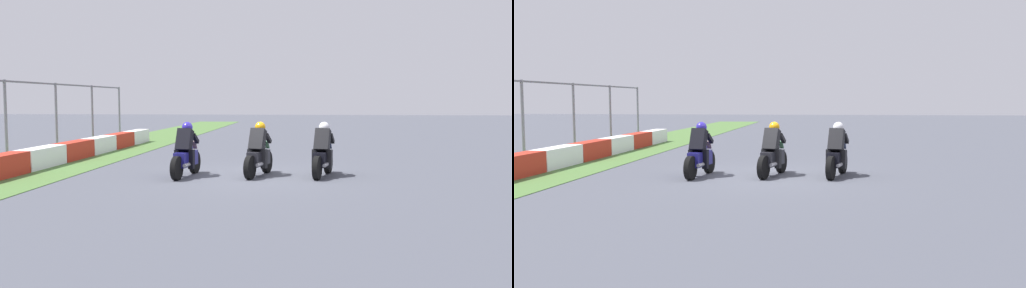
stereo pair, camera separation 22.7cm
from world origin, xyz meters
TOP-DOWN VIEW (x-y plane):
  - ground_plane at (0.00, 0.00)m, footprint 120.00×120.00m
  - grass_verge at (0.00, 6.92)m, footprint 72.00×3.80m
  - track_barrier at (0.00, 6.82)m, footprint 23.36×0.60m
  - rider_lane_a at (0.13, -1.87)m, footprint 2.01×0.66m
  - rider_lane_b at (0.06, -0.09)m, footprint 2.01×0.66m
  - rider_lane_c at (-0.27, 1.89)m, footprint 2.04×0.59m

SIDE VIEW (x-z plane):
  - ground_plane at x=0.00m, z-range 0.00..0.00m
  - grass_verge at x=0.00m, z-range 0.00..0.02m
  - track_barrier at x=0.00m, z-range 0.00..0.64m
  - rider_lane_a at x=0.13m, z-range -0.13..1.38m
  - rider_lane_b at x=0.06m, z-range -0.13..1.38m
  - rider_lane_c at x=-0.27m, z-range -0.13..1.38m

